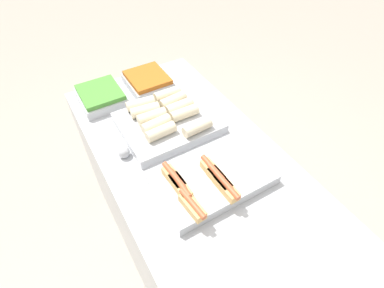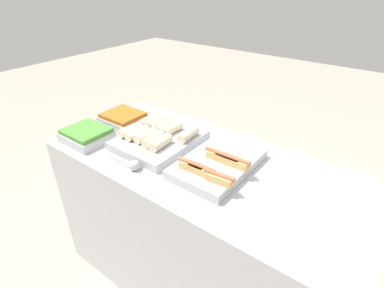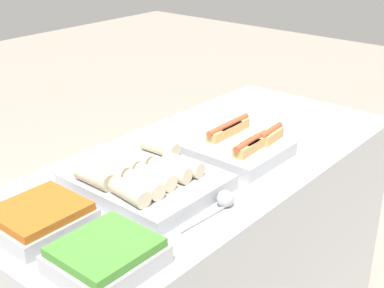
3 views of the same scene
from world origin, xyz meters
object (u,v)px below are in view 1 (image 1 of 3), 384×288
object	(u,v)px
tray_side_front	(101,96)
tray_side_back	(148,81)
tray_wraps	(168,120)
serving_spoon_near	(123,151)
tray_hotdogs	(210,179)

from	to	relation	value
tray_side_front	tray_side_back	world-z (taller)	same
tray_side_back	tray_wraps	bearing A→B (deg)	-9.06
tray_side_front	serving_spoon_near	xyz separation A→B (m)	(0.42, -0.04, -0.01)
tray_hotdogs	tray_side_front	world-z (taller)	tray_hotdogs
tray_hotdogs	tray_side_back	bearing A→B (deg)	174.73
serving_spoon_near	tray_wraps	bearing A→B (deg)	104.71
tray_hotdogs	tray_side_back	xyz separation A→B (m)	(-0.76, 0.07, 0.00)
tray_hotdogs	tray_side_back	size ratio (longest dim) A/B	1.90
tray_side_back	tray_side_front	bearing A→B (deg)	-90.00
tray_wraps	tray_side_back	size ratio (longest dim) A/B	1.82
tray_hotdogs	tray_side_front	distance (m)	0.78
tray_hotdogs	serving_spoon_near	xyz separation A→B (m)	(-0.33, -0.25, -0.01)
tray_side_front	serving_spoon_near	bearing A→B (deg)	-5.99
tray_side_back	serving_spoon_near	size ratio (longest dim) A/B	1.11
tray_wraps	serving_spoon_near	bearing A→B (deg)	-75.29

